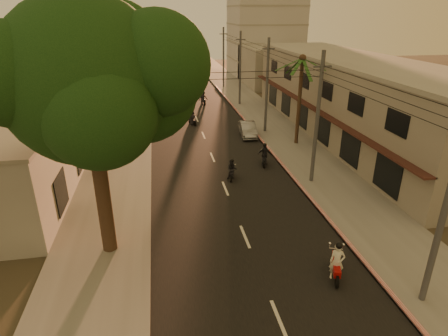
{
  "coord_description": "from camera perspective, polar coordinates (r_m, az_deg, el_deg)",
  "views": [
    {
      "loc": [
        -4.09,
        -14.65,
        11.24
      ],
      "look_at": [
        -0.07,
        8.1,
        1.5
      ],
      "focal_mm": 30.0,
      "sensor_mm": 36.0,
      "label": 1
    }
  ],
  "objects": [
    {
      "name": "scooter_red",
      "position": [
        17.97,
        16.81,
        -13.58
      ],
      "size": [
        1.03,
        1.88,
        1.92
      ],
      "rotation": [
        0.0,
        0.0,
        -0.34
      ],
      "color": "black",
      "rests_on": "ground"
    },
    {
      "name": "parked_car",
      "position": [
        36.41,
        3.66,
        5.93
      ],
      "size": [
        2.12,
        4.27,
        1.32
      ],
      "primitive_type": "imported",
      "rotation": [
        0.0,
        0.0,
        -0.09
      ],
      "color": "gray",
      "rests_on": "ground"
    },
    {
      "name": "utility_poles",
      "position": [
        36.45,
        6.69,
        15.31
      ],
      "size": [
        1.2,
        48.26,
        9.0
      ],
      "color": "#38383A",
      "rests_on": "ground"
    },
    {
      "name": "broadleaf_tree",
      "position": [
        17.21,
        -18.77,
        12.45
      ],
      "size": [
        9.6,
        8.7,
        12.1
      ],
      "color": "black",
      "rests_on": "ground"
    },
    {
      "name": "palm_tree",
      "position": [
        33.21,
        11.84,
        15.33
      ],
      "size": [
        5.0,
        5.0,
        8.2
      ],
      "color": "black",
      "rests_on": "ground"
    },
    {
      "name": "shophouse_row",
      "position": [
        38.07,
        18.81,
        10.17
      ],
      "size": [
        8.8,
        34.2,
        7.3
      ],
      "color": "gray",
      "rests_on": "ground"
    },
    {
      "name": "filler_left_near",
      "position": [
        50.47,
        -21.59,
        10.99
      ],
      "size": [
        8.0,
        14.0,
        4.4
      ],
      "primitive_type": "cube",
      "color": "#9A958B",
      "rests_on": "ground"
    },
    {
      "name": "curb_stripe",
      "position": [
        32.98,
        6.78,
        2.97
      ],
      "size": [
        0.2,
        60.0,
        0.2
      ],
      "primitive_type": "cube",
      "color": "#AC1213",
      "rests_on": "ground"
    },
    {
      "name": "filler_left_far",
      "position": [
        67.83,
        -19.05,
        15.13
      ],
      "size": [
        8.0,
        14.0,
        7.0
      ],
      "primitive_type": "cube",
      "color": "#9A958B",
      "rests_on": "ground"
    },
    {
      "name": "scooter_mid_a",
      "position": [
        26.74,
        1.22,
        -0.29
      ],
      "size": [
        1.04,
        1.57,
        1.59
      ],
      "rotation": [
        0.0,
        0.0,
        -0.29
      ],
      "color": "black",
      "rests_on": "ground"
    },
    {
      "name": "scooter_far_b",
      "position": [
        49.01,
        -3.18,
        10.59
      ],
      "size": [
        1.34,
        1.87,
        1.85
      ],
      "rotation": [
        0.0,
        0.0,
        0.17
      ],
      "color": "black",
      "rests_on": "ground"
    },
    {
      "name": "scooter_mid_b",
      "position": [
        29.31,
        6.17,
        1.94
      ],
      "size": [
        1.23,
        1.83,
        1.84
      ],
      "rotation": [
        0.0,
        0.0,
        -0.26
      ],
      "color": "black",
      "rests_on": "ground"
    },
    {
      "name": "sidewalk_right",
      "position": [
        38.21,
        8.13,
        5.63
      ],
      "size": [
        5.0,
        140.0,
        0.12
      ],
      "primitive_type": "cube",
      "color": "slate",
      "rests_on": "ground"
    },
    {
      "name": "road",
      "position": [
        36.66,
        -3.15,
        5.0
      ],
      "size": [
        10.0,
        140.0,
        0.02
      ],
      "primitive_type": "cube",
      "color": "black",
      "rests_on": "ground"
    },
    {
      "name": "scooter_far_a",
      "position": [
        39.96,
        -4.82,
        7.55
      ],
      "size": [
        1.09,
        1.56,
        1.61
      ],
      "rotation": [
        0.0,
        0.0,
        0.39
      ],
      "color": "black",
      "rests_on": "ground"
    },
    {
      "name": "sidewalk_left",
      "position": [
        36.57,
        -14.92,
        4.28
      ],
      "size": [
        5.0,
        140.0,
        0.12
      ],
      "primitive_type": "cube",
      "color": "slate",
      "rests_on": "ground"
    },
    {
      "name": "left_building",
      "position": [
        31.52,
        -27.94,
        4.25
      ],
      "size": [
        8.2,
        24.2,
        5.2
      ],
      "color": "#9A958B",
      "rests_on": "ground"
    },
    {
      "name": "filler_right",
      "position": [
        62.88,
        7.03,
        15.18
      ],
      "size": [
        8.0,
        14.0,
        6.0
      ],
      "primitive_type": "cube",
      "color": "#9A958B",
      "rests_on": "ground"
    },
    {
      "name": "ground",
      "position": [
        18.92,
        4.61,
        -13.68
      ],
      "size": [
        160.0,
        160.0,
        0.0
      ],
      "primitive_type": "plane",
      "color": "#383023",
      "rests_on": "ground"
    }
  ]
}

